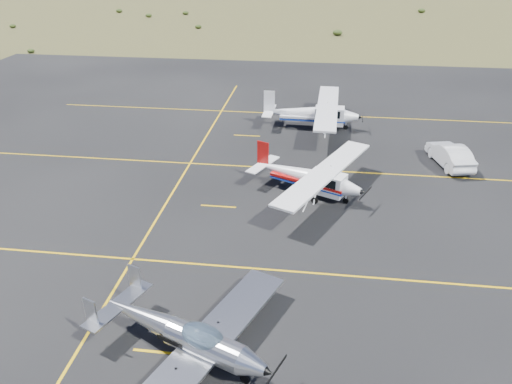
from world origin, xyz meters
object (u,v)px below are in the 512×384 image
(aircraft_plain, at_px, (313,113))
(sedan, at_px, (450,155))
(aircraft_cessna, at_px, (309,176))
(aircraft_low_wing, at_px, (187,336))

(aircraft_plain, bearing_deg, sedan, -31.16)
(aircraft_plain, relative_size, sedan, 2.49)
(aircraft_cessna, relative_size, sedan, 2.20)
(aircraft_cessna, bearing_deg, sedan, 54.81)
(aircraft_low_wing, distance_m, aircraft_cessna, 13.86)
(aircraft_low_wing, xyz_separation_m, sedan, (12.81, 18.51, -0.25))
(aircraft_plain, distance_m, sedan, 10.87)
(aircraft_cessna, bearing_deg, aircraft_low_wing, -81.01)
(aircraft_low_wing, height_order, aircraft_plain, aircraft_plain)
(sedan, bearing_deg, aircraft_cessna, 16.90)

